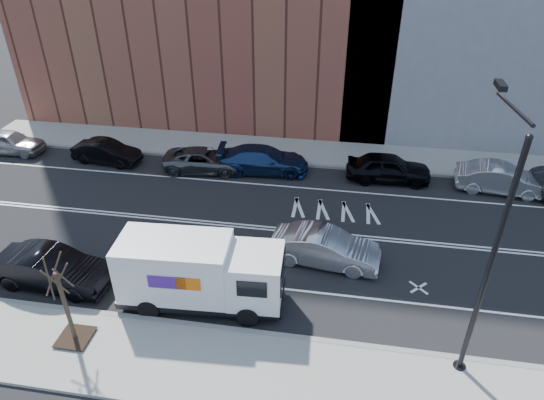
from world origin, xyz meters
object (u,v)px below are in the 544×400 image
(fedex_van, at_px, (200,272))
(far_parked_b, at_px, (107,152))
(far_parked_a, at_px, (10,142))
(driving_sedan, at_px, (325,248))

(fedex_van, height_order, far_parked_b, fedex_van)
(far_parked_a, xyz_separation_m, driving_sedan, (21.01, -8.02, 0.06))
(fedex_van, height_order, far_parked_a, fedex_van)
(far_parked_a, distance_m, driving_sedan, 22.49)
(far_parked_b, height_order, driving_sedan, driving_sedan)
(fedex_van, bearing_deg, far_parked_a, 141.67)
(fedex_van, relative_size, far_parked_b, 1.57)
(far_parked_a, relative_size, driving_sedan, 0.90)
(fedex_van, distance_m, far_parked_b, 14.59)
(fedex_van, xyz_separation_m, driving_sedan, (4.79, 3.40, -0.77))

